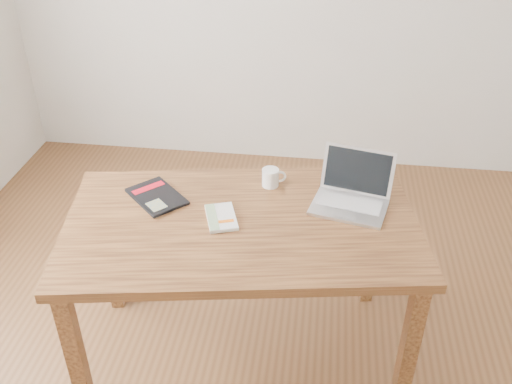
# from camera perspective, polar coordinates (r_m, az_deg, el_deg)

# --- Properties ---
(room) EXTENTS (4.04, 4.04, 2.70)m
(room) POSITION_cam_1_polar(r_m,az_deg,el_deg) (1.78, 1.41, 9.68)
(room) COLOR brown
(room) RESTS_ON ground
(desk) EXTENTS (1.49, 1.01, 0.75)m
(desk) POSITION_cam_1_polar(r_m,az_deg,el_deg) (2.29, -1.44, -4.70)
(desk) COLOR #58351A
(desk) RESTS_ON ground
(white_guidebook) EXTENTS (0.16, 0.21, 0.02)m
(white_guidebook) POSITION_cam_1_polar(r_m,az_deg,el_deg) (2.24, -3.50, -2.55)
(white_guidebook) COLOR beige
(white_guidebook) RESTS_ON desk
(black_guidebook) EXTENTS (0.30, 0.30, 0.01)m
(black_guidebook) POSITION_cam_1_polar(r_m,az_deg,el_deg) (2.40, -9.91, -0.43)
(black_guidebook) COLOR black
(black_guidebook) RESTS_ON desk
(laptop) EXTENTS (0.35, 0.32, 0.20)m
(laptop) POSITION_cam_1_polar(r_m,az_deg,el_deg) (2.35, 9.58, -0.17)
(laptop) COLOR silver
(laptop) RESTS_ON desk
(coffee_mug) EXTENTS (0.10, 0.07, 0.08)m
(coffee_mug) POSITION_cam_1_polar(r_m,az_deg,el_deg) (2.43, 1.51, 1.50)
(coffee_mug) COLOR white
(coffee_mug) RESTS_ON desk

